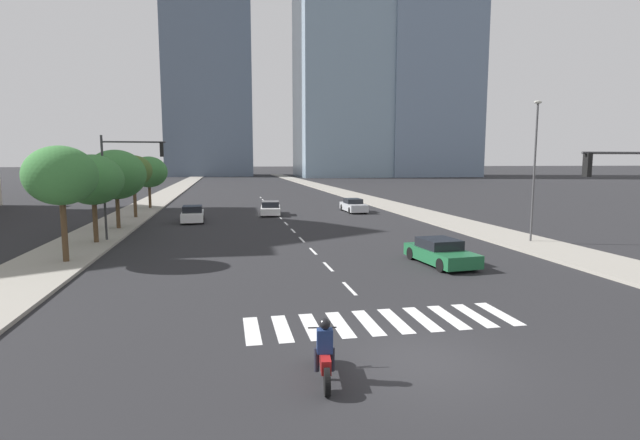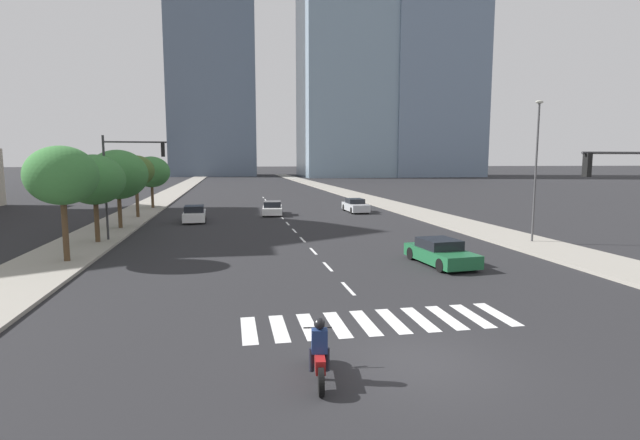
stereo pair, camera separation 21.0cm
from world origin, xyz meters
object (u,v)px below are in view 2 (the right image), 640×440
(sedan_green_2, at_px, (441,253))
(street_tree_fourth, at_px, (136,171))
(traffic_signal_far, at_px, (127,170))
(sedan_silver_1, at_px, (355,206))
(street_lamp_east, at_px, (536,162))
(street_tree_nearest, at_px, (62,176))
(street_tree_third, at_px, (118,175))
(street_tree_second, at_px, (94,180))
(traffic_signal_near, at_px, (635,189))
(street_tree_fifth, at_px, (151,172))
(motorcycle_lead, at_px, (319,355))
(sedan_white_3, at_px, (272,209))
(sedan_white_0, at_px, (195,214))

(sedan_green_2, distance_m, street_tree_fourth, 28.80)
(traffic_signal_far, bearing_deg, sedan_silver_1, 37.31)
(street_lamp_east, height_order, street_tree_nearest, street_lamp_east)
(sedan_green_2, xyz_separation_m, street_tree_third, (-17.91, 15.41, 3.44))
(street_tree_second, distance_m, street_tree_fourth, 13.09)
(sedan_silver_1, distance_m, street_lamp_east, 20.83)
(sedan_green_2, distance_m, traffic_signal_near, 8.40)
(sedan_green_2, relative_size, street_tree_fifth, 0.84)
(motorcycle_lead, distance_m, street_tree_second, 22.72)
(sedan_white_3, relative_size, street_tree_second, 0.90)
(street_tree_nearest, bearing_deg, sedan_silver_1, 45.58)
(traffic_signal_near, relative_size, street_tree_fourth, 1.04)
(sedan_silver_1, xyz_separation_m, street_tree_fourth, (-20.03, -1.71, 3.54))
(street_lamp_east, bearing_deg, motorcycle_lead, -136.06)
(traffic_signal_near, height_order, street_tree_fifth, traffic_signal_near)
(motorcycle_lead, bearing_deg, sedan_silver_1, -8.63)
(traffic_signal_far, bearing_deg, sedan_white_0, 70.29)
(sedan_green_2, bearing_deg, traffic_signal_near, 38.82)
(sedan_white_3, distance_m, traffic_signal_near, 30.97)
(street_tree_nearest, xyz_separation_m, street_tree_fourth, (-0.00, 18.73, -0.16))
(street_lamp_east, bearing_deg, traffic_signal_near, -104.93)
(street_lamp_east, distance_m, street_tree_second, 26.39)
(sedan_green_2, bearing_deg, sedan_silver_1, 169.48)
(motorcycle_lead, xyz_separation_m, traffic_signal_far, (-8.14, 21.04, 3.89))
(motorcycle_lead, height_order, street_tree_nearest, street_tree_nearest)
(motorcycle_lead, height_order, sedan_white_3, motorcycle_lead)
(motorcycle_lead, xyz_separation_m, street_tree_second, (-9.84, 20.21, 3.30))
(sedan_silver_1, relative_size, street_lamp_east, 0.54)
(street_tree_nearest, xyz_separation_m, street_tree_fifth, (0.00, 27.12, -0.45))
(sedan_silver_1, relative_size, street_tree_fifth, 0.85)
(street_lamp_east, bearing_deg, street_tree_third, 157.18)
(street_tree_second, bearing_deg, sedan_silver_1, 36.45)
(traffic_signal_near, distance_m, street_tree_fifth, 43.01)
(street_tree_second, relative_size, street_tree_third, 0.93)
(sedan_silver_1, height_order, street_lamp_east, street_lamp_east)
(sedan_green_2, bearing_deg, traffic_signal_far, -127.16)
(sedan_white_3, xyz_separation_m, street_tree_fifth, (-11.79, 7.61, 3.26))
(sedan_white_0, distance_m, street_lamp_east, 25.98)
(sedan_silver_1, bearing_deg, sedan_white_0, -72.88)
(street_tree_fourth, bearing_deg, street_tree_second, -90.00)
(street_lamp_east, bearing_deg, traffic_signal_far, 167.19)
(street_tree_nearest, bearing_deg, traffic_signal_far, 75.28)
(sedan_silver_1, bearing_deg, street_tree_nearest, -44.85)
(sedan_white_3, relative_size, street_tree_third, 0.83)
(motorcycle_lead, distance_m, street_tree_third, 28.42)
(street_tree_second, bearing_deg, street_tree_third, 90.00)
(street_lamp_east, height_order, street_tree_third, street_lamp_east)
(sedan_white_0, xyz_separation_m, street_tree_fourth, (-5.00, 3.05, 3.53))
(street_tree_nearest, relative_size, street_tree_second, 1.07)
(motorcycle_lead, relative_size, sedan_white_3, 0.46)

